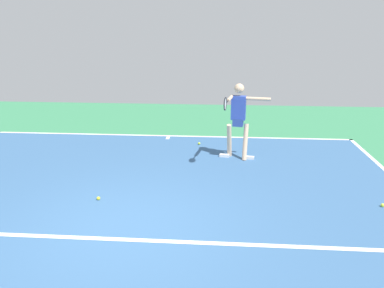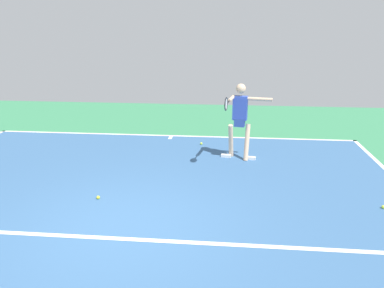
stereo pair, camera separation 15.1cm
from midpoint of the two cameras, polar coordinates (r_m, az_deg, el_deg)
name	(u,v)px [view 1 (the left image)]	position (r m, az deg, el deg)	size (l,w,h in m)	color
ground_plane	(123,229)	(6.43, -10.89, -12.33)	(20.54, 20.54, 0.00)	#388456
court_surface	(123,229)	(6.43, -10.90, -12.32)	(10.70, 11.01, 0.00)	#38608E
court_line_baseline_near	(169,136)	(11.39, -3.86, 1.24)	(10.70, 0.10, 0.01)	white
court_line_service	(118,239)	(6.16, -11.69, -13.78)	(8.02, 0.10, 0.01)	white
court_line_centre_mark	(168,138)	(11.20, -4.00, 0.95)	(0.10, 0.30, 0.01)	white
tennis_player	(238,116)	(9.19, 6.47, 4.22)	(1.17, 1.24, 1.86)	beige
tennis_ball_by_sideline	(98,198)	(7.48, -14.39, -7.88)	(0.07, 0.07, 0.07)	yellow
tennis_ball_near_player	(199,143)	(10.52, 0.66, 0.09)	(0.07, 0.07, 0.07)	#CCE033
tennis_ball_centre_court	(383,205)	(7.77, 26.12, -8.22)	(0.07, 0.07, 0.07)	#C6E53D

